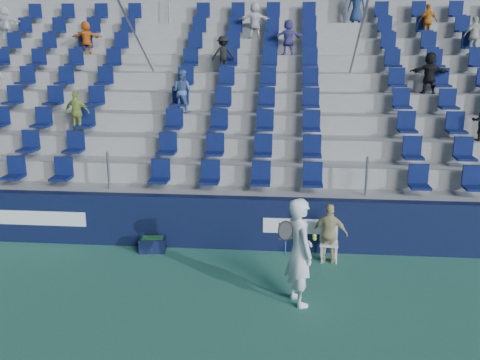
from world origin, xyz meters
name	(u,v)px	position (x,y,z in m)	size (l,w,h in m)	color
ground	(214,314)	(0.00, 0.00, 0.00)	(70.00, 70.00, 0.00)	#30725A
sponsor_wall	(233,223)	(0.00, 3.15, 0.60)	(24.00, 0.32, 1.20)	#0E1535
grandstand	(250,123)	(0.00, 8.24, 2.14)	(24.00, 8.17, 6.63)	#9C9C97
tennis_player	(299,252)	(1.46, 0.58, 0.99)	(0.76, 0.85, 1.97)	white
line_judge_chair	(329,238)	(2.14, 2.64, 0.50)	(0.41, 0.42, 0.87)	white
line_judge	(330,234)	(2.14, 2.50, 0.65)	(0.76, 0.32, 1.30)	tan
ball_bin	(153,244)	(-1.78, 2.75, 0.18)	(0.63, 0.46, 0.33)	#0F1637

